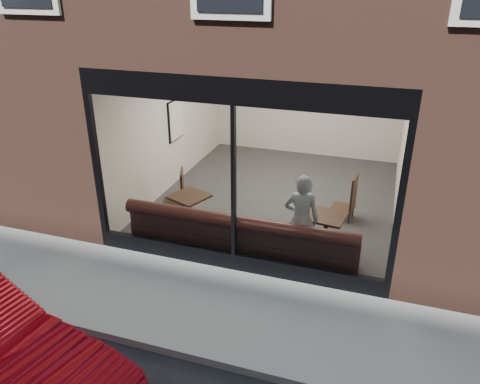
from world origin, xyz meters
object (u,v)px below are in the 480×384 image
(person, at_px, (301,220))
(cafe_chair_left, at_px, (174,203))
(banquette, at_px, (242,246))
(cafe_chair_right, at_px, (343,208))
(cafe_table_left, at_px, (189,197))
(cafe_table_right, at_px, (327,217))

(person, relative_size, cafe_chair_left, 3.52)
(banquette, height_order, cafe_chair_right, banquette)
(cafe_chair_right, bearing_deg, cafe_table_left, 35.15)
(cafe_table_left, xyz_separation_m, cafe_table_right, (2.56, 0.00, 0.00))
(person, xyz_separation_m, cafe_chair_right, (0.51, 1.80, -0.56))
(banquette, height_order, person, person)
(cafe_table_left, distance_m, cafe_table_right, 2.56)
(cafe_table_left, bearing_deg, cafe_table_right, 0.00)
(person, xyz_separation_m, cafe_table_left, (-2.19, 0.36, -0.06))
(banquette, xyz_separation_m, cafe_table_right, (1.35, 0.55, 0.52))
(banquette, height_order, cafe_table_left, cafe_table_left)
(cafe_table_left, distance_m, cafe_chair_right, 3.10)
(banquette, relative_size, cafe_table_left, 6.40)
(banquette, bearing_deg, cafe_table_right, 22.14)
(person, bearing_deg, cafe_chair_right, -113.71)
(cafe_table_left, xyz_separation_m, cafe_chair_right, (2.70, 1.44, -0.50))
(person, relative_size, cafe_table_right, 2.59)
(banquette, bearing_deg, person, 10.97)
(person, xyz_separation_m, cafe_chair_left, (-2.82, 0.95, -0.56))
(banquette, relative_size, cafe_chair_right, 9.24)
(banquette, height_order, cafe_chair_left, banquette)
(cafe_chair_left, relative_size, cafe_chair_right, 1.05)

